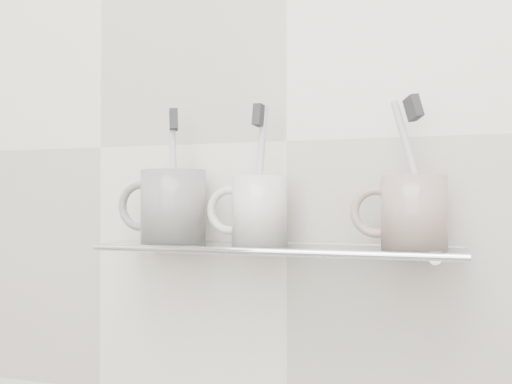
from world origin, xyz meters
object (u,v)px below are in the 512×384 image
at_px(mug_left, 173,206).
at_px(mug_center, 260,210).
at_px(shelf_glass, 275,248).
at_px(mug_right, 414,212).

height_order(mug_left, mug_center, mug_left).
xyz_separation_m(mug_left, mug_center, (0.13, 0.00, -0.01)).
bearing_deg(shelf_glass, mug_left, 178.18).
height_order(shelf_glass, mug_right, mug_right).
relative_size(shelf_glass, mug_right, 5.33).
distance_m(shelf_glass, mug_left, 0.17).
distance_m(shelf_glass, mug_center, 0.06).
bearing_deg(shelf_glass, mug_center, 168.04).
xyz_separation_m(shelf_glass, mug_left, (-0.16, 0.00, 0.06)).
bearing_deg(mug_right, mug_left, 178.30).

